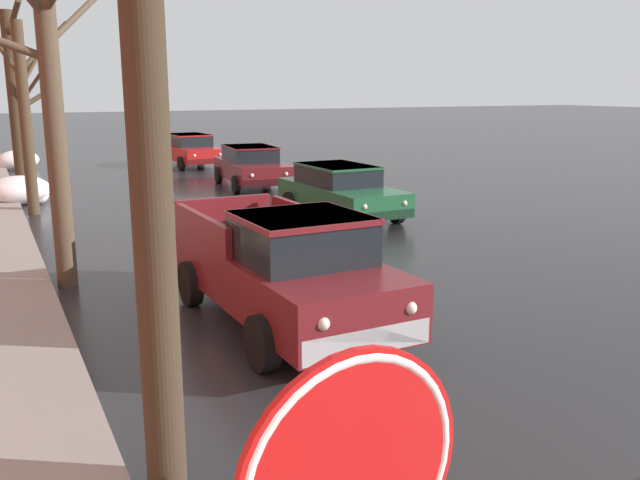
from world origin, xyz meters
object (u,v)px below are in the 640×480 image
bare_tree_at_the_corner (150,55)px  pickup_truck_maroon_approaching_near_lane (284,268)px  sedan_green_parked_kerbside_close (340,190)px  bare_tree_second_along_sidewalk (49,99)px  bare_tree_mid_block (25,108)px  bare_tree_far_down_block (16,97)px  sedan_maroon_parked_kerbside_mid (251,165)px  sedan_red_parked_far_down_block (190,149)px

bare_tree_at_the_corner → pickup_truck_maroon_approaching_near_lane: bearing=53.6°
pickup_truck_maroon_approaching_near_lane → sedan_green_parked_kerbside_close: size_ratio=1.14×
pickup_truck_maroon_approaching_near_lane → bare_tree_second_along_sidewalk: bearing=126.8°
bare_tree_mid_block → bare_tree_far_down_block: 4.66m
pickup_truck_maroon_approaching_near_lane → sedan_maroon_parked_kerbside_mid: (4.71, 13.67, -0.13)m
sedan_maroon_parked_kerbside_mid → bare_tree_mid_block: bearing=-162.8°
bare_tree_mid_block → pickup_truck_maroon_approaching_near_lane: bare_tree_mid_block is taller
bare_tree_mid_block → pickup_truck_maroon_approaching_near_lane: bearing=-77.2°
sedan_maroon_parked_kerbside_mid → bare_tree_second_along_sidewalk: bearing=-126.2°
pickup_truck_maroon_approaching_near_lane → sedan_maroon_parked_kerbside_mid: bearing=71.0°
sedan_green_parked_kerbside_close → sedan_maroon_parked_kerbside_mid: 6.59m
bare_tree_far_down_block → pickup_truck_maroon_approaching_near_lane: 16.43m
bare_tree_second_along_sidewalk → bare_tree_mid_block: 7.85m
bare_tree_far_down_block → sedan_green_parked_kerbside_close: size_ratio=1.40×
bare_tree_far_down_block → pickup_truck_maroon_approaching_near_lane: (2.56, -16.07, -2.24)m
sedan_red_parked_far_down_block → pickup_truck_maroon_approaching_near_lane: bearing=-102.3°
bare_tree_at_the_corner → sedan_maroon_parked_kerbside_mid: size_ratio=1.59×
sedan_green_parked_kerbside_close → sedan_red_parked_far_down_block: same height
pickup_truck_maroon_approaching_near_lane → sedan_maroon_parked_kerbside_mid: size_ratio=1.12×
bare_tree_second_along_sidewalk → sedan_red_parked_far_down_block: size_ratio=1.45×
bare_tree_mid_block → sedan_maroon_parked_kerbside_mid: (7.30, 2.25, -2.14)m
bare_tree_at_the_corner → bare_tree_mid_block: size_ratio=1.35×
bare_tree_far_down_block → sedan_maroon_parked_kerbside_mid: bearing=-18.3°
bare_tree_mid_block → sedan_green_parked_kerbside_close: size_ratio=1.20×
bare_tree_at_the_corner → bare_tree_far_down_block: 19.59m
bare_tree_mid_block → bare_tree_second_along_sidewalk: bearing=-90.6°
bare_tree_second_along_sidewalk → sedan_maroon_parked_kerbside_mid: bare_tree_second_along_sidewalk is taller
pickup_truck_maroon_approaching_near_lane → sedan_green_parked_kerbside_close: pickup_truck_maroon_approaching_near_lane is taller
bare_tree_at_the_corner → sedan_maroon_parked_kerbside_mid: bare_tree_at_the_corner is taller
bare_tree_second_along_sidewalk → bare_tree_far_down_block: size_ratio=1.02×
pickup_truck_maroon_approaching_near_lane → bare_tree_far_down_block: bearing=99.1°
sedan_green_parked_kerbside_close → sedan_maroon_parked_kerbside_mid: same height
bare_tree_second_along_sidewalk → pickup_truck_maroon_approaching_near_lane: bearing=-53.2°
bare_tree_far_down_block → sedan_red_parked_far_down_block: bearing=33.5°
pickup_truck_maroon_approaching_near_lane → sedan_green_parked_kerbside_close: (4.73, 7.08, -0.13)m
sedan_green_parked_kerbside_close → bare_tree_mid_block: bearing=149.4°
bare_tree_far_down_block → sedan_maroon_parked_kerbside_mid: size_ratio=1.37×
pickup_truck_maroon_approaching_near_lane → sedan_red_parked_far_down_block: 21.27m
pickup_truck_maroon_approaching_near_lane → sedan_maroon_parked_kerbside_mid: 14.46m
sedan_green_parked_kerbside_close → bare_tree_second_along_sidewalk: bearing=-154.6°
bare_tree_at_the_corner → sedan_maroon_parked_kerbside_mid: (7.30, 17.18, -2.91)m
bare_tree_at_the_corner → bare_tree_second_along_sidewalk: 7.10m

